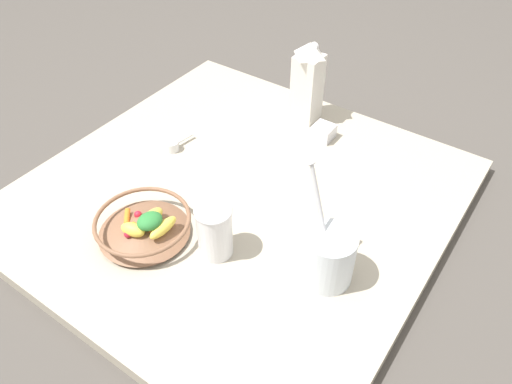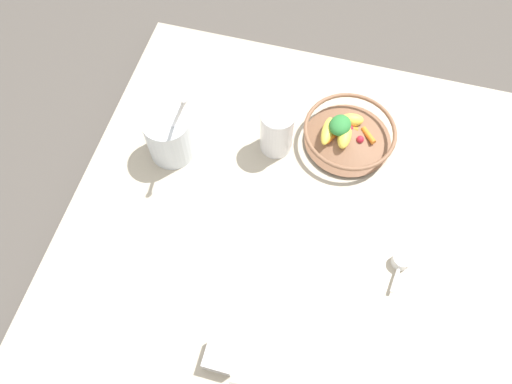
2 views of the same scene
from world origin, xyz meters
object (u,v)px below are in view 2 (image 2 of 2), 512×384
Objects in this scene: yogurt_tub at (169,135)px; spice_jar at (220,357)px; drinking_cup at (277,130)px; fruit_bowl at (348,134)px.

spice_jar is (0.25, -0.44, -0.05)m from yogurt_tub.
yogurt_tub is 2.04× the size of drinking_cup.
fruit_bowl is at bearing 75.28° from spice_jar.
drinking_cup reaches higher than fruit_bowl.
yogurt_tub is at bearing -161.43° from fruit_bowl.
fruit_bowl is 3.86× the size of spice_jar.
fruit_bowl is at bearing 18.87° from drinking_cup.
fruit_bowl is 0.84× the size of yogurt_tub.
yogurt_tub is 0.25m from drinking_cup.
yogurt_tub reaches higher than spice_jar.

